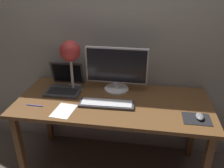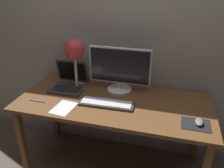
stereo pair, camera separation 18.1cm
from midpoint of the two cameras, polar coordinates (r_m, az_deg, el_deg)
The scene contains 11 objects.
ground_plane at distance 2.39m, azimuth -2.09°, elevation -19.71°, with size 4.80×4.80×0.00m, color brown.
back_wall at distance 2.11m, azimuth -0.57°, elevation 14.69°, with size 4.80×0.06×2.60m, color #9E998E.
desk at distance 1.98m, azimuth -2.40°, elevation -6.21°, with size 1.60×0.70×0.74m.
monitor at distance 2.02m, azimuth -1.45°, elevation 3.80°, with size 0.54×0.22×0.40m.
keyboard_main at distance 1.88m, azimuth -4.09°, elevation -4.91°, with size 0.44×0.15×0.03m.
laptop at distance 2.15m, azimuth -13.71°, elevation 0.30°, with size 0.30×0.29×0.24m.
desk_lamp at distance 2.03m, azimuth -12.70°, elevation 6.98°, with size 0.18×0.18×0.45m.
mousepad at distance 1.79m, azimuth 17.31°, elevation -8.24°, with size 0.20×0.16×0.00m, color black.
mouse at distance 1.79m, azimuth 17.98°, elevation -7.64°, with size 0.06×0.10×0.03m, color slate.
paper_sheet_near_mouse at distance 1.86m, azimuth -14.47°, elevation -6.42°, with size 0.15×0.21×0.00m, color white.
pen at distance 1.99m, azimuth -20.91°, elevation -5.02°, with size 0.01×0.01×0.14m, color #2633A5.
Camera 1 is at (0.25, -1.66, 1.71)m, focal length 37.39 mm.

